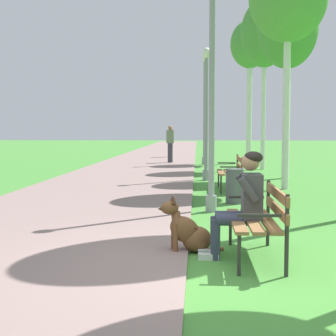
{
  "coord_description": "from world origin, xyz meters",
  "views": [
    {
      "loc": [
        -0.15,
        -5.33,
        1.51
      ],
      "look_at": [
        -0.61,
        2.5,
        0.9
      ],
      "focal_mm": 54.14,
      "sensor_mm": 36.0,
      "label": 1
    }
  ],
  "objects": [
    {
      "name": "birch_tree_fourth",
      "position": [
        2.52,
        10.2,
        4.47
      ],
      "size": [
        1.8,
        1.75,
        5.77
      ],
      "color": "silver",
      "rests_on": "ground"
    },
    {
      "name": "lamp_post_near",
      "position": [
        0.1,
        3.83,
        2.23
      ],
      "size": [
        0.24,
        0.24,
        4.3
      ],
      "color": "gray",
      "rests_on": "ground"
    },
    {
      "name": "dog_brown",
      "position": [
        -0.26,
        0.75,
        0.26
      ],
      "size": [
        0.82,
        0.39,
        0.71
      ],
      "color": "brown",
      "rests_on": "ground"
    },
    {
      "name": "lamp_post_far",
      "position": [
        0.14,
        16.14,
        2.37
      ],
      "size": [
        0.24,
        0.24,
        4.59
      ],
      "color": "gray",
      "rests_on": "ground"
    },
    {
      "name": "birch_tree_sixth",
      "position": [
        2.1,
        17.09,
        5.04
      ],
      "size": [
        1.69,
        1.61,
        6.21
      ],
      "color": "silver",
      "rests_on": "ground"
    },
    {
      "name": "person_seated_on_near_bench",
      "position": [
        0.37,
        0.53,
        0.68
      ],
      "size": [
        0.74,
        0.49,
        1.25
      ],
      "color": "#33384C",
      "rests_on": "ground"
    },
    {
      "name": "park_bench_near",
      "position": [
        0.58,
        0.5,
        0.51
      ],
      "size": [
        0.55,
        1.5,
        0.85
      ],
      "color": "olive",
      "rests_on": "ground"
    },
    {
      "name": "pedestrian_further_distant",
      "position": [
        -1.56,
        21.03,
        0.84
      ],
      "size": [
        0.32,
        0.22,
        1.65
      ],
      "color": "#383842",
      "rests_on": "ground"
    },
    {
      "name": "park_bench_mid",
      "position": [
        0.69,
        7.03,
        0.51
      ],
      "size": [
        0.55,
        1.5,
        0.85
      ],
      "color": "olive",
      "rests_on": "ground"
    },
    {
      "name": "litter_bin",
      "position": [
        0.6,
        4.91,
        0.35
      ],
      "size": [
        0.36,
        0.36,
        0.7
      ],
      "primitive_type": "cylinder",
      "color": "#515156",
      "rests_on": "ground"
    },
    {
      "name": "birch_tree_fifth",
      "position": [
        2.26,
        13.58,
        4.93
      ],
      "size": [
        1.71,
        1.78,
        6.21
      ],
      "color": "silver",
      "rests_on": "ground"
    },
    {
      "name": "ground_plane",
      "position": [
        0.0,
        0.0,
        0.0
      ],
      "size": [
        120.0,
        120.0,
        0.0
      ],
      "primitive_type": "plane",
      "color": "#478E38"
    },
    {
      "name": "paved_path",
      "position": [
        -2.36,
        24.0,
        0.02
      ],
      "size": [
        4.2,
        60.0,
        0.04
      ],
      "primitive_type": "cube",
      "color": "gray",
      "rests_on": "ground"
    },
    {
      "name": "lamp_post_mid",
      "position": [
        0.1,
        9.45,
        1.99
      ],
      "size": [
        0.24,
        0.24,
        3.84
      ],
      "color": "gray",
      "rests_on": "ground"
    },
    {
      "name": "pedestrian_distant",
      "position": [
        -1.34,
        16.65,
        0.84
      ],
      "size": [
        0.32,
        0.22,
        1.65
      ],
      "color": "#383842",
      "rests_on": "ground"
    }
  ]
}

